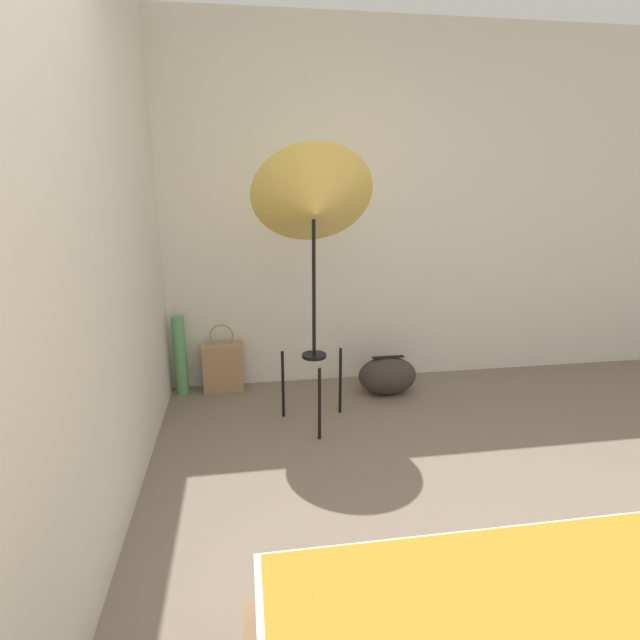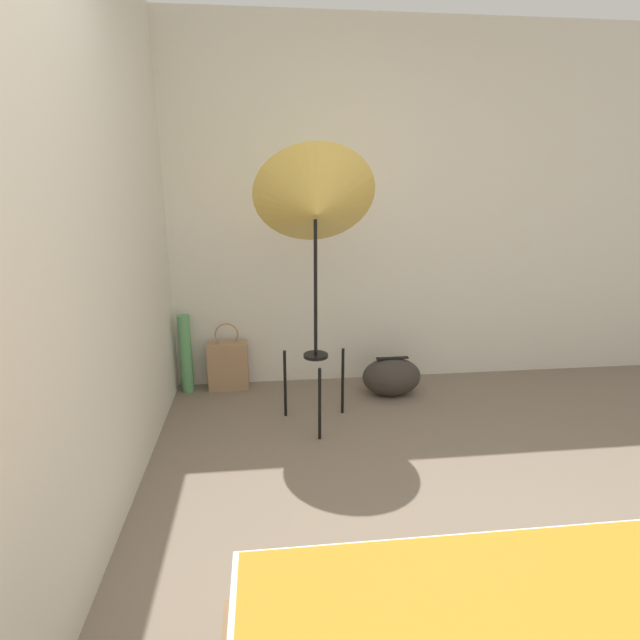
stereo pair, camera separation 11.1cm
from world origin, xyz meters
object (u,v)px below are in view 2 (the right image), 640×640
paper_roll (186,354)px  photo_umbrella (315,207)px  duffel_bag (391,377)px  tote_bag (228,365)px

paper_roll → photo_umbrella: bearing=-33.6°
duffel_bag → paper_roll: paper_roll is taller
photo_umbrella → duffel_bag: size_ratio=4.03×
tote_bag → photo_umbrella: bearing=-45.8°
photo_umbrella → tote_bag: bearing=134.2°
photo_umbrella → paper_roll: 1.53m
photo_umbrella → tote_bag: (-0.60, 0.61, -1.19)m
photo_umbrella → paper_roll: photo_umbrella is taller
photo_umbrella → tote_bag: 1.46m
photo_umbrella → tote_bag: photo_umbrella is taller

